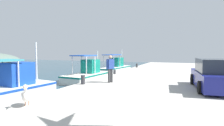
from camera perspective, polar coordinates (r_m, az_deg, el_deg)
quay_pier at (r=14.09m, az=17.52°, el=-6.08°), size 36.00×10.00×0.80m
fishing_boat_second at (r=11.81m, az=-29.09°, el=-6.90°), size 5.47×2.65×3.30m
fishing_boat_third at (r=16.97m, az=-7.53°, el=-3.48°), size 5.11×2.45×2.77m
fishing_boat_fourth at (r=23.75m, az=0.72°, el=-1.42°), size 6.09×2.77×2.93m
pelican at (r=7.39m, az=-24.73°, el=-8.86°), size 0.86×0.78×0.82m
fisherman_standing at (r=11.52m, az=-0.51°, el=-1.36°), size 0.58×0.41×1.70m
parked_car at (r=10.74m, az=28.91°, el=-3.41°), size 4.27×2.24×1.57m
mooring_bollard_second at (r=11.13m, az=-8.90°, el=-5.08°), size 0.26×0.26×0.53m
mooring_bollard_third at (r=15.56m, az=0.80°, el=-2.78°), size 0.22×0.22×0.38m
mooring_bollard_fourth at (r=22.18m, az=7.62°, el=-0.77°), size 0.23×0.23×0.44m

